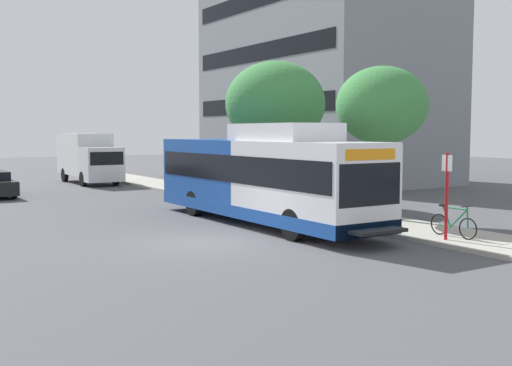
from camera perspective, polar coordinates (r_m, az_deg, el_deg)
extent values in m
plane|color=#4C4C51|center=(26.15, -13.02, -2.77)|extent=(120.00, 120.00, 0.00)
cube|color=#A8A399|center=(27.54, 2.28, -2.13)|extent=(3.00, 56.00, 0.14)
cube|color=white|center=(20.29, 4.90, -0.03)|extent=(2.54, 5.80, 2.73)
cube|color=#19479E|center=(25.14, -3.14, 0.90)|extent=(2.54, 5.80, 2.73)
cube|color=#19479E|center=(22.77, 0.45, -2.39)|extent=(2.57, 11.60, 0.44)
cube|color=black|center=(22.64, 0.45, 1.41)|extent=(2.58, 11.25, 0.96)
cube|color=black|center=(18.10, 10.40, -0.15)|extent=(2.34, 0.10, 1.24)
cube|color=orange|center=(18.04, 10.46, 2.60)|extent=(1.90, 0.08, 0.32)
cube|color=white|center=(21.39, 2.57, 4.69)|extent=(2.16, 4.06, 0.60)
cube|color=black|center=(17.97, 11.19, -4.37)|extent=(1.78, 0.60, 0.10)
cylinder|color=black|center=(19.21, 3.45, -3.85)|extent=(0.30, 1.00, 1.00)
cylinder|color=black|center=(20.60, 8.56, -3.31)|extent=(0.30, 1.00, 1.00)
cylinder|color=black|center=(24.97, -5.71, -1.87)|extent=(0.30, 1.00, 1.00)
cylinder|color=black|center=(26.06, -1.27, -1.57)|extent=(0.30, 1.00, 1.00)
cylinder|color=red|center=(19.32, 17.13, -1.20)|extent=(0.10, 0.10, 2.60)
cube|color=white|center=(19.23, 17.17, 1.76)|extent=(0.04, 0.36, 0.48)
torus|color=black|center=(19.63, 18.91, -4.01)|extent=(0.04, 0.66, 0.66)
torus|color=black|center=(20.32, 16.49, -3.65)|extent=(0.04, 0.66, 0.66)
cylinder|color=#19723F|center=(19.81, 18.14, -3.12)|extent=(0.05, 0.64, 0.64)
cylinder|color=#19723F|center=(20.09, 17.15, -2.98)|extent=(0.05, 0.34, 0.62)
cylinder|color=#19723F|center=(19.86, 17.83, -2.22)|extent=(0.05, 0.90, 0.05)
cylinder|color=#19723F|center=(20.18, 16.97, -3.76)|extent=(0.05, 0.45, 0.08)
cylinder|color=#19723F|center=(19.60, 18.88, -3.03)|extent=(0.05, 0.10, 0.67)
cylinder|color=black|center=(19.57, 18.85, -2.05)|extent=(0.52, 0.03, 0.03)
cube|color=black|center=(20.15, 16.85, -1.98)|extent=(0.12, 0.24, 0.06)
cylinder|color=#4C3823|center=(23.60, 11.38, 0.38)|extent=(0.28, 0.28, 2.93)
ellipsoid|color=#3D8442|center=(23.55, 11.49, 7.03)|extent=(3.39, 3.39, 2.88)
cylinder|color=#4C3823|center=(29.27, 1.76, 1.15)|extent=(0.28, 0.28, 2.78)
ellipsoid|color=#3D8442|center=(29.24, 1.78, 7.30)|extent=(4.68, 4.68, 3.98)
cylinder|color=black|center=(33.48, -21.37, -0.80)|extent=(0.20, 0.64, 0.64)
cylinder|color=black|center=(36.12, -22.19, -0.44)|extent=(0.20, 0.64, 0.64)
cube|color=silver|center=(39.37, -14.01, 1.68)|extent=(2.30, 2.00, 2.10)
cube|color=white|center=(42.68, -15.51, 2.61)|extent=(2.30, 5.00, 2.70)
cube|color=black|center=(38.43, -13.57, 2.21)|extent=(2.07, 0.08, 0.80)
cylinder|color=black|center=(39.53, -15.60, 0.36)|extent=(0.26, 0.92, 0.92)
cylinder|color=black|center=(40.17, -12.79, 0.49)|extent=(0.26, 0.92, 0.92)
cylinder|color=black|center=(43.50, -17.18, 0.71)|extent=(0.26, 0.92, 0.92)
cylinder|color=black|center=(44.08, -14.60, 0.82)|extent=(0.26, 0.92, 0.92)
cube|color=black|center=(42.96, 6.03, 2.48)|extent=(10.34, 15.26, 1.10)
cube|color=black|center=(42.96, 6.07, 6.96)|extent=(10.34, 15.26, 1.10)
cube|color=black|center=(43.22, 6.11, 11.41)|extent=(10.34, 15.26, 1.10)
cube|color=black|center=(43.73, 6.15, 15.78)|extent=(10.34, 15.26, 1.10)
cylinder|color=#B7B7BC|center=(54.50, -0.47, 4.08)|extent=(1.10, 1.10, 5.45)
cylinder|color=#B7B7BC|center=(54.71, -0.48, 9.80)|extent=(0.91, 0.91, 5.45)
cylinder|color=#B7B7BC|center=(55.45, -0.48, 15.42)|extent=(0.72, 0.72, 5.45)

